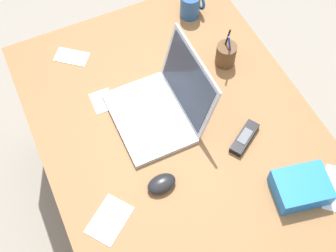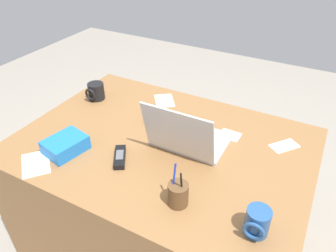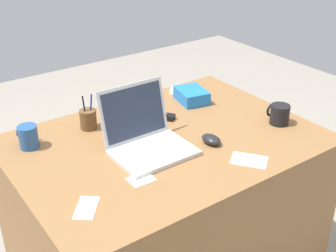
{
  "view_description": "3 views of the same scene",
  "coord_description": "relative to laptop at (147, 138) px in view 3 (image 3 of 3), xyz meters",
  "views": [
    {
      "loc": [
        0.66,
        -0.36,
        2.08
      ],
      "look_at": [
        -0.03,
        -0.04,
        0.79
      ],
      "focal_mm": 47.22,
      "sensor_mm": 36.0,
      "label": 1
    },
    {
      "loc": [
        -0.57,
        1.01,
        1.63
      ],
      "look_at": [
        -0.03,
        0.0,
        0.85
      ],
      "focal_mm": 34.27,
      "sensor_mm": 36.0,
      "label": 2
    },
    {
      "loc": [
        -0.98,
        -1.39,
        1.7
      ],
      "look_at": [
        -0.02,
        -0.04,
        0.83
      ],
      "focal_mm": 47.77,
      "sensor_mm": 36.0,
      "label": 3
    }
  ],
  "objects": [
    {
      "name": "desk",
      "position": [
        0.11,
        0.03,
        -0.42
      ],
      "size": [
        1.31,
        0.94,
        0.74
      ],
      "primitive_type": "cube",
      "color": "olive",
      "rests_on": "ground"
    },
    {
      "name": "laptop",
      "position": [
        0.0,
        0.0,
        0.0
      ],
      "size": [
        0.32,
        0.3,
        0.25
      ],
      "color": "silver",
      "rests_on": "desk"
    },
    {
      "name": "computer_mouse",
      "position": [
        0.25,
        -0.12,
        -0.03
      ],
      "size": [
        0.07,
        0.1,
        0.04
      ],
      "primitive_type": "ellipsoid",
      "rotation": [
        0.0,
        0.0,
        0.06
      ],
      "color": "black",
      "rests_on": "desk"
    },
    {
      "name": "coffee_mug_white",
      "position": [
        0.63,
        -0.15,
        -0.01
      ],
      "size": [
        0.09,
        0.1,
        0.09
      ],
      "color": "black",
      "rests_on": "desk"
    },
    {
      "name": "coffee_mug_tall",
      "position": [
        -0.39,
        0.31,
        -0.0
      ],
      "size": [
        0.08,
        0.09,
        0.1
      ],
      "color": "#26518C",
      "rests_on": "desk"
    },
    {
      "name": "cordless_phone",
      "position": [
        0.21,
        0.21,
        -0.04
      ],
      "size": [
        0.11,
        0.14,
        0.03
      ],
      "color": "black",
      "rests_on": "desk"
    },
    {
      "name": "pen_holder",
      "position": [
        -0.11,
        0.31,
        -0.01
      ],
      "size": [
        0.08,
        0.08,
        0.17
      ],
      "color": "brown",
      "rests_on": "desk"
    },
    {
      "name": "snack_bag",
      "position": [
        0.45,
        0.28,
        -0.02
      ],
      "size": [
        0.16,
        0.19,
        0.06
      ],
      "primitive_type": "cube",
      "rotation": [
        0.0,
        0.0,
        -0.21
      ],
      "color": "blue",
      "rests_on": "desk"
    },
    {
      "name": "paper_note_near_laptop",
      "position": [
        -0.38,
        -0.21,
        -0.05
      ],
      "size": [
        0.13,
        0.14,
        0.0
      ],
      "primitive_type": "cube",
      "rotation": [
        0.0,
        0.0,
        -0.68
      ],
      "color": "white",
      "rests_on": "desk"
    },
    {
      "name": "paper_note_left",
      "position": [
        -0.14,
        -0.17,
        -0.05
      ],
      "size": [
        0.1,
        0.08,
        0.0
      ],
      "primitive_type": "cube",
      "rotation": [
        0.0,
        0.0,
        -0.03
      ],
      "color": "white",
      "rests_on": "desk"
    },
    {
      "name": "paper_note_right",
      "position": [
        0.51,
        0.4,
        -0.05
      ],
      "size": [
        0.19,
        0.19,
        0.0
      ],
      "primitive_type": "cube",
      "rotation": [
        0.0,
        0.0,
        -0.71
      ],
      "color": "white",
      "rests_on": "desk"
    },
    {
      "name": "paper_note_front",
      "position": [
        0.29,
        -0.31,
        -0.05
      ],
      "size": [
        0.16,
        0.17,
        0.0
      ],
      "primitive_type": "cube",
      "rotation": [
        0.0,
        0.0,
        0.63
      ],
      "color": "white",
      "rests_on": "desk"
    }
  ]
}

